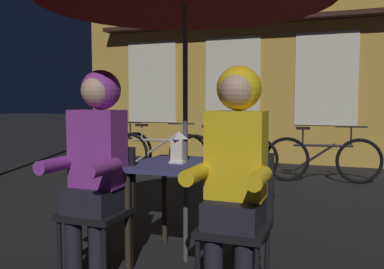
{
  "coord_description": "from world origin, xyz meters",
  "views": [
    {
      "loc": [
        1.06,
        -2.73,
        1.19
      ],
      "look_at": [
        0.0,
        0.14,
        0.94
      ],
      "focal_mm": 37.87,
      "sensor_mm": 36.0,
      "label": 1
    }
  ],
  "objects_px": {
    "chair_right": "(237,216)",
    "bicycle_third": "(225,156)",
    "person_right_hooded": "(235,159)",
    "lantern": "(179,146)",
    "chair_left": "(101,203)",
    "bicycle_nearest": "(113,148)",
    "person_left_hooded": "(96,152)",
    "cafe_table": "(185,176)",
    "bicycle_fourth": "(322,159)",
    "bicycle_second": "(158,152)"
  },
  "relations": [
    {
      "from": "chair_right",
      "to": "bicycle_third",
      "type": "distance_m",
      "value": 3.85
    },
    {
      "from": "cafe_table",
      "to": "bicycle_nearest",
      "type": "bearing_deg",
      "value": 127.91
    },
    {
      "from": "chair_right",
      "to": "bicycle_nearest",
      "type": "height_order",
      "value": "chair_right"
    },
    {
      "from": "chair_left",
      "to": "bicycle_third",
      "type": "bearing_deg",
      "value": 92.16
    },
    {
      "from": "person_left_hooded",
      "to": "bicycle_nearest",
      "type": "relative_size",
      "value": 0.84
    },
    {
      "from": "person_right_hooded",
      "to": "lantern",
      "type": "bearing_deg",
      "value": 142.45
    },
    {
      "from": "person_right_hooded",
      "to": "bicycle_third",
      "type": "relative_size",
      "value": 0.84
    },
    {
      "from": "person_right_hooded",
      "to": "bicycle_fourth",
      "type": "xyz_separation_m",
      "value": [
        0.34,
        3.88,
        -0.5
      ]
    },
    {
      "from": "lantern",
      "to": "person_right_hooded",
      "type": "xyz_separation_m",
      "value": [
        0.53,
        -0.4,
        -0.01
      ]
    },
    {
      "from": "bicycle_second",
      "to": "bicycle_third",
      "type": "distance_m",
      "value": 1.18
    },
    {
      "from": "bicycle_fourth",
      "to": "chair_left",
      "type": "bearing_deg",
      "value": -108.74
    },
    {
      "from": "person_right_hooded",
      "to": "bicycle_third",
      "type": "distance_m",
      "value": 3.93
    },
    {
      "from": "lantern",
      "to": "person_left_hooded",
      "type": "distance_m",
      "value": 0.59
    },
    {
      "from": "cafe_table",
      "to": "bicycle_fourth",
      "type": "distance_m",
      "value": 3.56
    },
    {
      "from": "lantern",
      "to": "person_right_hooded",
      "type": "distance_m",
      "value": 0.66
    },
    {
      "from": "lantern",
      "to": "person_left_hooded",
      "type": "relative_size",
      "value": 0.17
    },
    {
      "from": "cafe_table",
      "to": "chair_right",
      "type": "relative_size",
      "value": 0.85
    },
    {
      "from": "chair_right",
      "to": "bicycle_third",
      "type": "bearing_deg",
      "value": 106.6
    },
    {
      "from": "chair_left",
      "to": "bicycle_nearest",
      "type": "height_order",
      "value": "chair_left"
    },
    {
      "from": "person_right_hooded",
      "to": "bicycle_nearest",
      "type": "xyz_separation_m",
      "value": [
        -3.26,
        4.0,
        -0.5
      ]
    },
    {
      "from": "chair_left",
      "to": "bicycle_nearest",
      "type": "relative_size",
      "value": 0.52
    },
    {
      "from": "chair_right",
      "to": "person_left_hooded",
      "type": "xyz_separation_m",
      "value": [
        -0.96,
        -0.06,
        0.36
      ]
    },
    {
      "from": "bicycle_third",
      "to": "bicycle_nearest",
      "type": "bearing_deg",
      "value": 173.21
    },
    {
      "from": "lantern",
      "to": "bicycle_third",
      "type": "bearing_deg",
      "value": 99.75
    },
    {
      "from": "person_left_hooded",
      "to": "bicycle_fourth",
      "type": "bearing_deg",
      "value": 71.52
    },
    {
      "from": "cafe_table",
      "to": "lantern",
      "type": "bearing_deg",
      "value": -153.94
    },
    {
      "from": "chair_right",
      "to": "bicycle_fourth",
      "type": "xyz_separation_m",
      "value": [
        0.34,
        3.82,
        -0.14
      ]
    },
    {
      "from": "chair_right",
      "to": "person_left_hooded",
      "type": "distance_m",
      "value": 1.03
    },
    {
      "from": "chair_right",
      "to": "bicycle_nearest",
      "type": "distance_m",
      "value": 5.12
    },
    {
      "from": "lantern",
      "to": "chair_right",
      "type": "relative_size",
      "value": 0.27
    },
    {
      "from": "bicycle_nearest",
      "to": "cafe_table",
      "type": "bearing_deg",
      "value": -52.09
    },
    {
      "from": "cafe_table",
      "to": "bicycle_third",
      "type": "distance_m",
      "value": 3.39
    },
    {
      "from": "person_right_hooded",
      "to": "bicycle_fourth",
      "type": "height_order",
      "value": "person_right_hooded"
    },
    {
      "from": "lantern",
      "to": "bicycle_third",
      "type": "xyz_separation_m",
      "value": [
        -0.57,
        3.34,
        -0.51
      ]
    },
    {
      "from": "lantern",
      "to": "bicycle_nearest",
      "type": "distance_m",
      "value": 4.55
    },
    {
      "from": "cafe_table",
      "to": "person_left_hooded",
      "type": "distance_m",
      "value": 0.67
    },
    {
      "from": "chair_left",
      "to": "person_right_hooded",
      "type": "xyz_separation_m",
      "value": [
        0.96,
        -0.06,
        0.36
      ]
    },
    {
      "from": "bicycle_nearest",
      "to": "bicycle_second",
      "type": "distance_m",
      "value": 1.01
    },
    {
      "from": "cafe_table",
      "to": "chair_left",
      "type": "distance_m",
      "value": 0.62
    },
    {
      "from": "cafe_table",
      "to": "person_left_hooded",
      "type": "xyz_separation_m",
      "value": [
        -0.48,
        -0.43,
        0.21
      ]
    },
    {
      "from": "chair_left",
      "to": "person_left_hooded",
      "type": "distance_m",
      "value": 0.36
    },
    {
      "from": "bicycle_fourth",
      "to": "chair_right",
      "type": "bearing_deg",
      "value": -95.03
    },
    {
      "from": "bicycle_nearest",
      "to": "bicycle_fourth",
      "type": "relative_size",
      "value": 1.0
    },
    {
      "from": "chair_right",
      "to": "person_right_hooded",
      "type": "relative_size",
      "value": 0.62
    },
    {
      "from": "chair_left",
      "to": "bicycle_third",
      "type": "height_order",
      "value": "chair_left"
    },
    {
      "from": "cafe_table",
      "to": "chair_right",
      "type": "distance_m",
      "value": 0.62
    },
    {
      "from": "person_right_hooded",
      "to": "cafe_table",
      "type": "bearing_deg",
      "value": 138.43
    },
    {
      "from": "person_left_hooded",
      "to": "bicycle_second",
      "type": "distance_m",
      "value": 4.05
    },
    {
      "from": "bicycle_nearest",
      "to": "bicycle_second",
      "type": "height_order",
      "value": "same"
    },
    {
      "from": "person_right_hooded",
      "to": "bicycle_nearest",
      "type": "distance_m",
      "value": 5.19
    }
  ]
}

